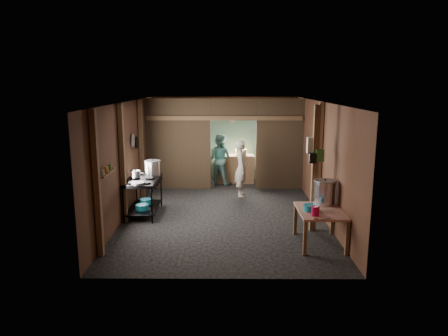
{
  "coord_description": "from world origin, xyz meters",
  "views": [
    {
      "loc": [
        0.06,
        -9.5,
        3.02
      ],
      "look_at": [
        0.0,
        -0.2,
        1.1
      ],
      "focal_mm": 33.11,
      "sensor_mm": 36.0,
      "label": 1
    }
  ],
  "objects_px": {
    "gas_range": "(143,196)",
    "cook": "(241,168)",
    "stove_pot_large": "(153,168)",
    "yellow_tub": "(241,152)",
    "prep_table": "(320,227)",
    "pink_bucket": "(315,211)",
    "stock_pot": "(325,193)"
  },
  "relations": [
    {
      "from": "prep_table",
      "to": "cook",
      "type": "distance_m",
      "value": 3.74
    },
    {
      "from": "stove_pot_large",
      "to": "yellow_tub",
      "type": "distance_m",
      "value": 3.56
    },
    {
      "from": "pink_bucket",
      "to": "cook",
      "type": "height_order",
      "value": "cook"
    },
    {
      "from": "prep_table",
      "to": "cook",
      "type": "height_order",
      "value": "cook"
    },
    {
      "from": "gas_range",
      "to": "pink_bucket",
      "type": "xyz_separation_m",
      "value": [
        3.54,
        -2.14,
        0.34
      ]
    },
    {
      "from": "pink_bucket",
      "to": "yellow_tub",
      "type": "distance_m",
      "value": 5.45
    },
    {
      "from": "pink_bucket",
      "to": "yellow_tub",
      "type": "height_order",
      "value": "yellow_tub"
    },
    {
      "from": "yellow_tub",
      "to": "cook",
      "type": "height_order",
      "value": "cook"
    },
    {
      "from": "prep_table",
      "to": "stove_pot_large",
      "type": "height_order",
      "value": "stove_pot_large"
    },
    {
      "from": "prep_table",
      "to": "pink_bucket",
      "type": "distance_m",
      "value": 0.56
    },
    {
      "from": "gas_range",
      "to": "stock_pot",
      "type": "bearing_deg",
      "value": -19.87
    },
    {
      "from": "prep_table",
      "to": "pink_bucket",
      "type": "height_order",
      "value": "pink_bucket"
    },
    {
      "from": "yellow_tub",
      "to": "gas_range",
      "type": "bearing_deg",
      "value": -126.86
    },
    {
      "from": "pink_bucket",
      "to": "yellow_tub",
      "type": "relative_size",
      "value": 0.52
    },
    {
      "from": "stock_pot",
      "to": "pink_bucket",
      "type": "distance_m",
      "value": 0.83
    },
    {
      "from": "gas_range",
      "to": "stove_pot_large",
      "type": "xyz_separation_m",
      "value": [
        0.17,
        0.39,
        0.59
      ]
    },
    {
      "from": "prep_table",
      "to": "stove_pot_large",
      "type": "xyz_separation_m",
      "value": [
        -3.54,
        2.21,
        0.68
      ]
    },
    {
      "from": "stove_pot_large",
      "to": "stock_pot",
      "type": "xyz_separation_m",
      "value": [
        3.7,
        -1.79,
        -0.11
      ]
    },
    {
      "from": "cook",
      "to": "prep_table",
      "type": "bearing_deg",
      "value": -156.1
    },
    {
      "from": "stove_pot_large",
      "to": "stock_pot",
      "type": "bearing_deg",
      "value": -25.82
    },
    {
      "from": "gas_range",
      "to": "stock_pot",
      "type": "xyz_separation_m",
      "value": [
        3.87,
        -1.4,
        0.48
      ]
    },
    {
      "from": "prep_table",
      "to": "stove_pot_large",
      "type": "bearing_deg",
      "value": 148.06
    },
    {
      "from": "gas_range",
      "to": "cook",
      "type": "distance_m",
      "value": 2.88
    },
    {
      "from": "pink_bucket",
      "to": "cook",
      "type": "relative_size",
      "value": 0.11
    },
    {
      "from": "gas_range",
      "to": "cook",
      "type": "xyz_separation_m",
      "value": [
        2.34,
        1.64,
        0.34
      ]
    },
    {
      "from": "cook",
      "to": "stove_pot_large",
      "type": "bearing_deg",
      "value": 122.18
    },
    {
      "from": "gas_range",
      "to": "stock_pot",
      "type": "height_order",
      "value": "stock_pot"
    },
    {
      "from": "cook",
      "to": "stock_pot",
      "type": "bearing_deg",
      "value": -150.95
    },
    {
      "from": "gas_range",
      "to": "pink_bucket",
      "type": "bearing_deg",
      "value": -31.19
    },
    {
      "from": "gas_range",
      "to": "prep_table",
      "type": "distance_m",
      "value": 4.13
    },
    {
      "from": "yellow_tub",
      "to": "stock_pot",
      "type": "bearing_deg",
      "value": -71.96
    },
    {
      "from": "prep_table",
      "to": "stock_pot",
      "type": "distance_m",
      "value": 0.72
    }
  ]
}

